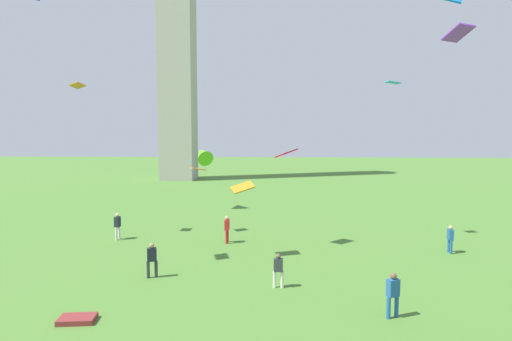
% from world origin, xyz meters
% --- Properties ---
extents(person_0, '(0.52, 0.43, 1.74)m').
position_xyz_m(person_0, '(5.83, 9.02, 0.98)').
color(person_0, '#235693').
rests_on(person_0, ground_plane).
extents(person_1, '(0.31, 0.54, 1.76)m').
position_xyz_m(person_1, '(-8.99, 20.04, 1.00)').
color(person_1, silver).
rests_on(person_1, ground_plane).
extents(person_2, '(0.26, 0.51, 1.64)m').
position_xyz_m(person_2, '(11.60, 17.84, 0.93)').
color(person_2, '#235693').
rests_on(person_2, ground_plane).
extents(person_3, '(0.49, 0.25, 1.57)m').
position_xyz_m(person_3, '(1.54, 11.88, 0.89)').
color(person_3, silver).
rests_on(person_3, ground_plane).
extents(person_4, '(0.51, 0.38, 1.70)m').
position_xyz_m(person_4, '(-4.54, 12.92, 0.96)').
color(person_4, '#2D3338').
rests_on(person_4, ground_plane).
extents(person_5, '(0.27, 0.54, 1.75)m').
position_xyz_m(person_5, '(-1.67, 19.50, 0.99)').
color(person_5, red).
rests_on(person_5, ground_plane).
extents(kite_flying_0, '(1.24, 1.14, 0.23)m').
position_xyz_m(kite_flying_0, '(-3.98, 21.99, 4.54)').
color(kite_flying_0, '#B77325').
extents(kite_flying_1, '(2.44, 2.82, 2.10)m').
position_xyz_m(kite_flying_1, '(-5.34, 31.50, 5.10)').
color(kite_flying_1, '#58BF1C').
extents(kite_flying_4, '(1.22, 1.41, 0.61)m').
position_xyz_m(kite_flying_4, '(9.83, 13.76, 11.60)').
color(kite_flying_4, purple).
extents(kite_flying_5, '(1.00, 0.80, 0.16)m').
position_xyz_m(kite_flying_5, '(8.85, 20.76, 10.21)').
color(kite_flying_5, '#2394D5').
extents(kite_flying_6, '(1.46, 1.16, 0.64)m').
position_xyz_m(kite_flying_6, '(-0.42, 16.33, 4.00)').
color(kite_flying_6, '#B8801B').
extents(kite_flying_7, '(0.75, 0.98, 0.39)m').
position_xyz_m(kite_flying_7, '(-11.52, 20.45, 10.10)').
color(kite_flying_7, orange).
extents(kite_flying_8, '(1.44, 1.49, 0.58)m').
position_xyz_m(kite_flying_8, '(2.06, 18.71, 5.79)').
color(kite_flying_8, red).
extents(kite_bundle_0, '(1.39, 0.95, 0.20)m').
position_xyz_m(kite_bundle_0, '(-5.92, 8.12, 0.10)').
color(kite_bundle_0, maroon).
rests_on(kite_bundle_0, ground_plane).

